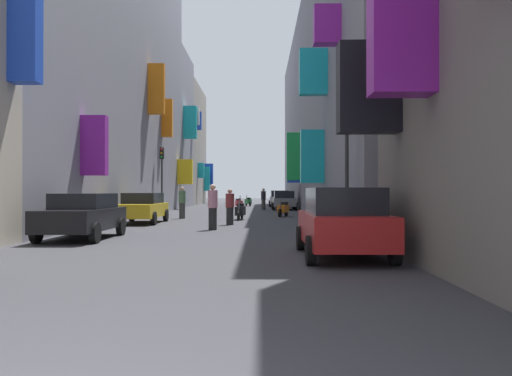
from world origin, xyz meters
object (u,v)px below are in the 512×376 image
Objects in this scene: parked_car_red at (342,221)px; pedestrian_near_left at (182,203)px; scooter_red at (239,203)px; traffic_light_near_corner at (347,143)px; traffic_light_far_corner at (162,169)px; parked_car_white at (279,198)px; scooter_green at (248,201)px; pedestrian_near_right at (213,207)px; parked_car_yellow at (142,207)px; parked_car_grey at (284,200)px; scooter_orange at (283,209)px; parked_car_black at (83,215)px; scooter_black at (240,211)px; pedestrian_crossing at (230,207)px; pedestrian_mid_street at (263,199)px.

pedestrian_near_left is (-6.12, 15.57, 0.06)m from parked_car_red.
parked_car_red is 30.56m from scooter_red.
traffic_light_near_corner reaches higher than traffic_light_far_corner.
pedestrian_near_left is at bearing 111.45° from parked_car_red.
traffic_light_near_corner is 19.24m from traffic_light_far_corner.
parked_car_white is 7.07m from scooter_red.
parked_car_white is 2.15× the size of scooter_green.
scooter_red is 0.96× the size of scooter_green.
parked_car_white is 28.86m from pedestrian_near_right.
pedestrian_near_right is at bearing -47.69° from parked_car_yellow.
parked_car_red is 4.87m from traffic_light_near_corner.
parked_car_red reaches higher than parked_car_grey.
scooter_orange is at bearing 20.77° from pedestrian_near_left.
pedestrian_near_right is (-3.64, -28.63, 0.07)m from parked_car_white.
pedestrian_near_right reaches higher than parked_car_yellow.
parked_car_white reaches higher than scooter_orange.
scooter_red is 22.58m from pedestrian_near_right.
traffic_light_near_corner is (8.26, 0.09, 2.25)m from parked_car_black.
traffic_light_far_corner is at bearing 129.58° from scooter_black.
parked_car_grey is 2.29× the size of scooter_black.
traffic_light_near_corner is (3.76, -10.31, 2.53)m from scooter_black.
parked_car_grey is at bearing 87.17° from scooter_orange.
pedestrian_crossing is at bearing 56.77° from parked_car_black.
traffic_light_near_corner reaches higher than scooter_green.
scooter_orange is at bearing 52.60° from scooter_black.
scooter_black is 0.44× the size of traffic_light_near_corner.
scooter_orange is (-0.52, 17.70, -0.35)m from parked_car_red.
scooter_orange is at bearing -82.84° from scooter_green.
traffic_light_near_corner is (4.54, -3.49, 2.12)m from pedestrian_near_right.
parked_car_red is 8.59m from pedestrian_near_right.
traffic_light_far_corner is at bearing -118.61° from parked_car_white.
parked_car_grey is 14.39m from scooter_black.
scooter_orange is 0.39× the size of traffic_light_far_corner.
parked_car_grey is 1.78m from pedestrian_mid_street.
traffic_light_near_corner is at bearing -42.52° from parked_car_yellow.
parked_car_white is at bearing 61.39° from traffic_light_far_corner.
parked_car_white is at bearing 73.41° from parked_car_yellow.
scooter_green is 22.91m from pedestrian_near_left.
pedestrian_mid_street is (2.05, -2.34, 0.40)m from scooter_red.
parked_car_yellow reaches higher than scooter_red.
scooter_green is at bearing 80.84° from parked_car_yellow.
parked_car_yellow is 9.67m from traffic_light_far_corner.
scooter_orange is 1.08× the size of pedestrian_crossing.
parked_car_black reaches higher than scooter_black.
parked_car_grey is 2.60× the size of pedestrian_mid_street.
scooter_black is 1.01× the size of scooter_green.
parked_car_grey is 2.55× the size of pedestrian_near_right.
parked_car_white is at bearing 91.61° from traffic_light_near_corner.
parked_car_black is 5.16m from pedestrian_near_right.
traffic_light_near_corner is at bearing -58.37° from pedestrian_near_left.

